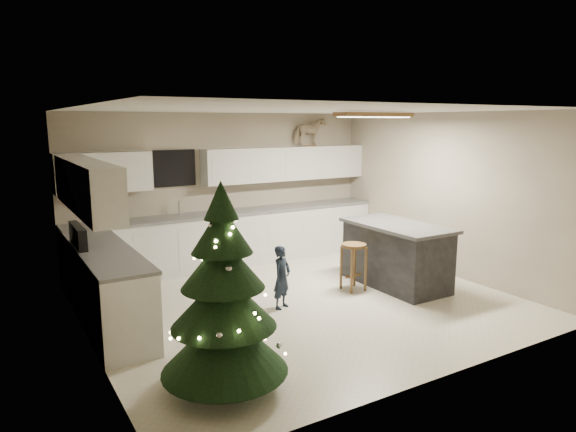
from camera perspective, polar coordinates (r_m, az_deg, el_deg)
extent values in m
plane|color=beige|center=(7.18, 1.46, -9.50)|extent=(5.50, 5.50, 0.00)
cube|color=#ADA189|center=(9.03, -7.03, 3.05)|extent=(5.50, 0.02, 2.60)
cube|color=#ADA189|center=(4.96, 17.19, -3.40)|extent=(5.50, 0.02, 2.60)
cube|color=#ADA189|center=(5.88, -21.78, -1.58)|extent=(0.02, 5.00, 2.60)
cube|color=#ADA189|center=(8.62, 17.14, 2.32)|extent=(0.02, 5.00, 2.60)
cube|color=silver|center=(6.75, 1.56, 11.72)|extent=(5.50, 5.00, 0.02)
cube|color=brown|center=(7.61, 9.59, 11.06)|extent=(1.25, 0.32, 0.06)
cube|color=white|center=(7.60, 9.58, 10.80)|extent=(1.15, 0.24, 0.02)
cube|color=silver|center=(8.91, -6.13, -2.58)|extent=(5.48, 0.60, 0.90)
cube|color=silver|center=(6.71, -19.59, -7.51)|extent=(0.60, 2.60, 0.90)
cube|color=slate|center=(8.81, -6.16, 0.38)|extent=(5.48, 0.62, 0.04)
cube|color=slate|center=(6.59, -19.76, -3.60)|extent=(0.62, 2.60, 0.04)
cube|color=silver|center=(8.21, -19.82, 4.59)|extent=(1.40, 0.35, 0.60)
cube|color=silver|center=(9.36, -0.17, 5.85)|extent=(3.20, 0.35, 0.60)
cube|color=silver|center=(6.55, -21.55, 3.15)|extent=(0.35, 2.60, 0.60)
cube|color=black|center=(8.64, -12.49, 5.22)|extent=(0.70, 0.04, 0.60)
cube|color=#99999E|center=(8.49, -11.70, -0.29)|extent=(0.55, 0.40, 0.06)
cylinder|color=#99999E|center=(8.56, -11.96, 0.87)|extent=(0.03, 0.03, 0.24)
cube|color=black|center=(6.99, -19.93, -6.81)|extent=(0.64, 0.75, 0.90)
cube|color=black|center=(6.81, -22.30, -2.20)|extent=(0.10, 0.75, 0.30)
cube|color=black|center=(7.92, 11.91, -4.40)|extent=(0.80, 1.60, 0.90)
cube|color=#404044|center=(7.82, 12.04, -1.04)|extent=(0.90, 1.70, 0.05)
cylinder|color=brown|center=(7.55, 7.33, -3.25)|extent=(0.36, 0.36, 0.04)
cylinder|color=brown|center=(7.46, 7.10, -6.17)|extent=(0.04, 0.04, 0.65)
cylinder|color=brown|center=(7.62, 8.63, -5.86)|extent=(0.04, 0.04, 0.65)
cylinder|color=brown|center=(7.66, 5.92, -5.71)|extent=(0.04, 0.04, 0.65)
cylinder|color=brown|center=(7.81, 7.43, -5.42)|extent=(0.04, 0.04, 0.65)
cube|color=brown|center=(7.67, 7.25, -6.59)|extent=(0.28, 0.03, 0.03)
cylinder|color=#3F2816|center=(5.03, -6.99, -17.09)|extent=(0.10, 0.10, 0.26)
cone|color=black|center=(4.88, -7.08, -13.48)|extent=(1.18, 1.18, 0.61)
cone|color=black|center=(4.73, -7.19, -9.16)|extent=(0.97, 0.97, 0.52)
cone|color=black|center=(4.63, -7.29, -5.12)|extent=(0.76, 0.76, 0.48)
cone|color=black|center=(4.56, -7.37, -1.45)|extent=(0.55, 0.55, 0.43)
cone|color=black|center=(4.51, -7.45, 1.78)|extent=(0.31, 0.31, 0.35)
sphere|color=#FFD88C|center=(5.24, -0.65, -14.77)|extent=(0.03, 0.03, 0.03)
sphere|color=#FFD88C|center=(5.39, -2.75, -13.45)|extent=(0.03, 0.03, 0.03)
sphere|color=#FFD88C|center=(5.45, -5.34, -12.58)|extent=(0.03, 0.03, 0.03)
sphere|color=#FFD88C|center=(5.43, -8.02, -12.15)|extent=(0.03, 0.03, 0.03)
sphere|color=#FFD88C|center=(5.32, -10.43, -12.10)|extent=(0.03, 0.03, 0.03)
sphere|color=#FFD88C|center=(5.15, -12.23, -12.35)|extent=(0.03, 0.03, 0.03)
sphere|color=#FFD88C|center=(4.94, -13.12, -12.77)|extent=(0.03, 0.03, 0.03)
sphere|color=#FFD88C|center=(4.72, -12.88, -13.21)|extent=(0.03, 0.03, 0.03)
sphere|color=#FFD88C|center=(4.53, -11.51, -13.46)|extent=(0.03, 0.03, 0.03)
sphere|color=#FFD88C|center=(4.41, -9.26, -13.33)|extent=(0.03, 0.03, 0.03)
sphere|color=#FFD88C|center=(4.38, -6.69, -12.72)|extent=(0.03, 0.03, 0.03)
sphere|color=#FFD88C|center=(4.43, -4.44, -11.69)|extent=(0.03, 0.03, 0.03)
sphere|color=#FFD88C|center=(4.54, -2.99, -10.41)|extent=(0.03, 0.03, 0.03)
sphere|color=#FFD88C|center=(4.68, -2.52, -9.09)|extent=(0.03, 0.03, 0.03)
sphere|color=#FFD88C|center=(4.81, -2.97, -7.89)|extent=(0.03, 0.03, 0.03)
sphere|color=#FFD88C|center=(4.91, -4.09, -6.88)|extent=(0.03, 0.03, 0.03)
sphere|color=#FFD88C|center=(4.97, -5.62, -6.09)|extent=(0.03, 0.03, 0.03)
sphere|color=#FFD88C|center=(4.96, -7.25, -5.52)|extent=(0.03, 0.03, 0.03)
sphere|color=#FFD88C|center=(4.91, -8.72, -5.12)|extent=(0.03, 0.03, 0.03)
sphere|color=#FFD88C|center=(4.81, -9.80, -4.83)|extent=(0.03, 0.03, 0.03)
sphere|color=#FFD88C|center=(4.69, -10.34, -4.58)|extent=(0.03, 0.03, 0.03)
sphere|color=#FFD88C|center=(4.58, -10.27, -4.31)|extent=(0.03, 0.03, 0.03)
sphere|color=#FFD88C|center=(4.48, -9.65, -3.94)|extent=(0.03, 0.03, 0.03)
sphere|color=#FFD88C|center=(4.41, -8.66, -3.43)|extent=(0.03, 0.03, 0.03)
sphere|color=#FFD88C|center=(4.39, -7.56, -2.78)|extent=(0.03, 0.03, 0.03)
sphere|color=#FFD88C|center=(4.41, -6.61, -2.02)|extent=(0.03, 0.03, 0.03)
sphere|color=#FFD88C|center=(4.45, -6.01, -1.22)|extent=(0.03, 0.03, 0.03)
sphere|color=#FFD88C|center=(4.50, -5.81, -0.42)|extent=(0.03, 0.03, 0.03)
sphere|color=#FFD88C|center=(4.54, -5.98, 0.35)|extent=(0.03, 0.03, 0.03)
sphere|color=#FFD88C|center=(4.57, -6.39, 1.06)|extent=(0.03, 0.03, 0.03)
sphere|color=#FFD88C|center=(4.58, -6.89, 1.71)|extent=(0.03, 0.03, 0.03)
sphere|color=#FFD88C|center=(4.57, -7.34, 2.33)|extent=(0.03, 0.03, 0.03)
sphere|color=silver|center=(5.14, -1.56, -13.68)|extent=(0.06, 0.06, 0.06)
sphere|color=silver|center=(5.09, -11.70, -12.03)|extent=(0.06, 0.06, 0.06)
sphere|color=silver|center=(4.43, -6.59, -12.98)|extent=(0.06, 0.06, 0.06)
sphere|color=silver|center=(4.95, -4.25, -8.21)|extent=(0.06, 0.06, 0.06)
sphere|color=silver|center=(4.74, -10.54, -7.01)|extent=(0.06, 0.06, 0.06)
sphere|color=silver|center=(4.44, -6.15, -5.77)|extent=(0.06, 0.06, 0.06)
sphere|color=silver|center=(4.72, -6.40, -2.64)|extent=(0.06, 0.06, 0.06)
sphere|color=silver|center=(4.54, -8.55, -0.97)|extent=(0.06, 0.06, 0.06)
sphere|color=silver|center=(4.50, -7.18, 1.20)|extent=(0.06, 0.06, 0.06)
imported|color=black|center=(6.82, -0.68, -6.83)|extent=(0.37, 0.32, 0.85)
cube|color=brown|center=(9.58, 2.57, 7.80)|extent=(0.23, 0.02, 0.02)
cube|color=brown|center=(9.64, 2.32, 7.82)|extent=(0.23, 0.02, 0.02)
imported|color=#D1B58F|center=(9.60, 2.46, 9.37)|extent=(0.61, 0.30, 0.50)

